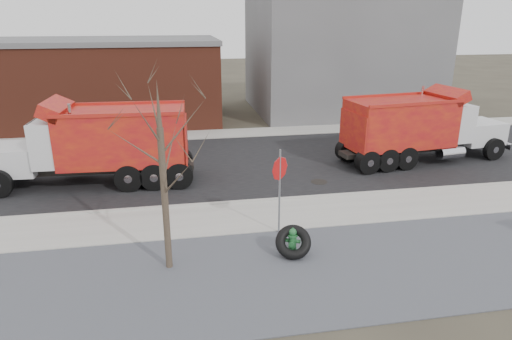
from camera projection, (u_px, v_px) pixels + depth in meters
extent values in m
plane|color=#383328|center=(264.00, 220.00, 15.69)|extent=(120.00, 120.00, 0.00)
cube|color=slate|center=(289.00, 273.00, 12.43)|extent=(60.00, 5.00, 0.03)
cube|color=#9E9B93|center=(262.00, 216.00, 15.92)|extent=(60.00, 2.50, 0.06)
cube|color=#9E9B93|center=(256.00, 201.00, 17.12)|extent=(60.00, 0.15, 0.11)
cube|color=black|center=(238.00, 164.00, 21.56)|extent=(60.00, 9.40, 0.02)
cube|color=#9E9B93|center=(224.00, 134.00, 26.86)|extent=(60.00, 2.00, 0.06)
cube|color=slate|center=(339.00, 54.00, 32.67)|extent=(12.00, 10.00, 8.00)
cube|color=brown|center=(59.00, 84.00, 29.03)|extent=(20.00, 8.00, 5.00)
cube|color=slate|center=(53.00, 41.00, 28.18)|extent=(20.20, 8.20, 0.30)
cylinder|color=#382D23|center=(165.00, 201.00, 12.09)|extent=(0.18, 0.18, 4.00)
cone|color=#382D23|center=(158.00, 104.00, 11.25)|extent=(0.14, 0.14, 1.20)
cylinder|color=#2C753E|center=(292.00, 253.00, 13.45)|extent=(0.45, 0.45, 0.06)
cylinder|color=#2C753E|center=(292.00, 244.00, 13.35)|extent=(0.23, 0.23, 0.61)
cylinder|color=#2C753E|center=(293.00, 235.00, 13.27)|extent=(0.30, 0.30, 0.05)
sphere|color=#2C753E|center=(293.00, 232.00, 13.23)|extent=(0.24, 0.24, 0.24)
cylinder|color=#2C753E|center=(293.00, 229.00, 13.20)|extent=(0.05, 0.05, 0.06)
cylinder|color=#2C753E|center=(287.00, 240.00, 13.37)|extent=(0.16, 0.15, 0.11)
cylinder|color=#2C753E|center=(298.00, 241.00, 13.29)|extent=(0.16, 0.15, 0.11)
cylinder|color=#2C753E|center=(291.00, 244.00, 13.17)|extent=(0.19, 0.17, 0.15)
torus|color=black|center=(293.00, 242.00, 13.18)|extent=(1.19, 1.09, 0.96)
cylinder|color=gray|center=(279.00, 193.00, 14.26)|extent=(0.06, 0.06, 2.82)
cylinder|color=red|center=(280.00, 168.00, 14.00)|extent=(0.60, 0.52, 0.76)
cube|color=black|center=(420.00, 147.00, 21.84)|extent=(8.29, 1.91, 0.21)
cube|color=silver|center=(476.00, 132.00, 22.60)|extent=(2.35, 2.14, 1.06)
cube|color=silver|center=(494.00, 130.00, 22.91)|extent=(0.28, 1.68, 0.96)
cube|color=silver|center=(446.00, 121.00, 21.83)|extent=(1.82, 2.40, 1.74)
cube|color=black|center=(461.00, 110.00, 21.89)|extent=(0.30, 1.92, 0.77)
cube|color=#B82F0F|center=(400.00, 123.00, 21.05)|extent=(5.09, 2.93, 2.12)
cylinder|color=silver|center=(420.00, 110.00, 22.27)|extent=(0.15, 0.15, 2.32)
cylinder|color=black|center=(463.00, 138.00, 23.80)|extent=(1.09, 0.43, 1.06)
cylinder|color=black|center=(494.00, 149.00, 21.92)|extent=(1.09, 0.43, 1.06)
cylinder|color=black|center=(365.00, 149.00, 22.01)|extent=(1.09, 0.43, 1.06)
cylinder|color=black|center=(387.00, 160.00, 20.34)|extent=(1.09, 0.43, 1.06)
cube|color=black|center=(95.00, 169.00, 18.79)|extent=(8.15, 1.24, 0.22)
cube|color=silver|center=(11.00, 159.00, 18.21)|extent=(2.27, 2.04, 1.09)
cube|color=silver|center=(58.00, 141.00, 18.22)|extent=(1.69, 2.36, 1.79)
cube|color=black|center=(36.00, 129.00, 17.97)|extent=(0.14, 1.99, 0.80)
cube|color=#B82F0F|center=(124.00, 136.00, 18.51)|extent=(5.07, 2.61, 2.19)
cylinder|color=silver|center=(73.00, 135.00, 17.30)|extent=(0.15, 0.15, 2.39)
cylinder|color=black|center=(18.00, 166.00, 19.40)|extent=(1.11, 0.35, 1.09)
cylinder|color=black|center=(154.00, 176.00, 18.24)|extent=(1.11, 0.35, 1.09)
cylinder|color=black|center=(158.00, 162.00, 20.03)|extent=(1.11, 0.35, 1.09)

